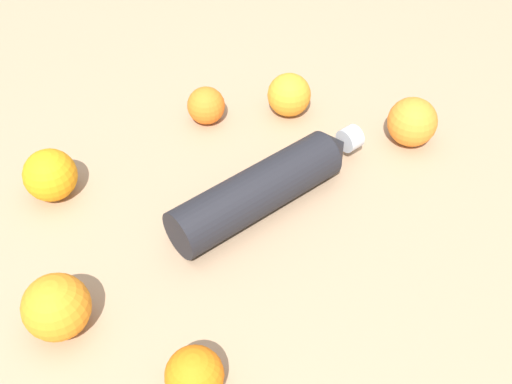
% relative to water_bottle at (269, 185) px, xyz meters
% --- Properties ---
extents(ground_plane, '(2.40, 2.40, 0.00)m').
position_rel_water_bottle_xyz_m(ground_plane, '(0.05, -0.06, -0.03)').
color(ground_plane, '#9E7F60').
extents(water_bottle, '(0.18, 0.32, 0.07)m').
position_rel_water_bottle_xyz_m(water_bottle, '(0.00, 0.00, 0.00)').
color(water_bottle, black).
rests_on(water_bottle, ground_plane).
extents(orange_0, '(0.06, 0.06, 0.06)m').
position_rel_water_bottle_xyz_m(orange_0, '(0.26, -0.15, -0.00)').
color(orange_0, orange).
rests_on(orange_0, ground_plane).
extents(orange_1, '(0.07, 0.07, 0.07)m').
position_rel_water_bottle_xyz_m(orange_1, '(-0.19, 0.09, 0.00)').
color(orange_1, orange).
rests_on(orange_1, ground_plane).
extents(orange_2, '(0.06, 0.06, 0.06)m').
position_rel_water_bottle_xyz_m(orange_2, '(-0.20, -0.05, -0.00)').
color(orange_2, orange).
rests_on(orange_2, ground_plane).
extents(orange_3, '(0.08, 0.08, 0.08)m').
position_rel_water_bottle_xyz_m(orange_3, '(0.14, -0.29, 0.01)').
color(orange_3, orange).
rests_on(orange_3, ground_plane).
extents(orange_4, '(0.08, 0.08, 0.08)m').
position_rel_water_bottle_xyz_m(orange_4, '(-0.07, 0.25, 0.00)').
color(orange_4, orange).
rests_on(orange_4, ground_plane).
extents(orange_5, '(0.08, 0.08, 0.08)m').
position_rel_water_bottle_xyz_m(orange_5, '(-0.09, -0.29, 0.00)').
color(orange_5, orange).
rests_on(orange_5, ground_plane).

